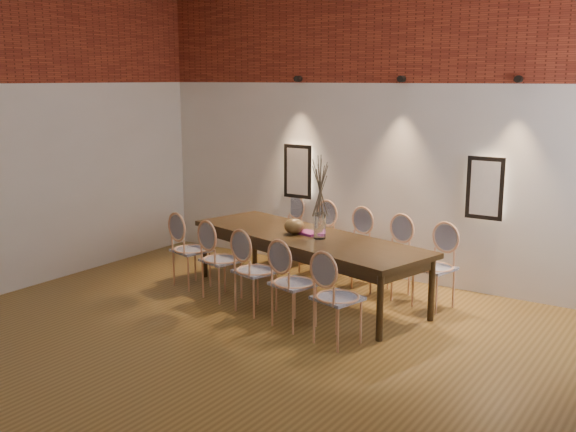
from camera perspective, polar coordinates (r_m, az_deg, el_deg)
The scene contains 23 objects.
floor at distance 6.22m, azimuth -6.37°, elevation -12.89°, with size 7.00×7.00×0.02m, color olive.
wall_back at distance 8.70m, azimuth 8.61°, elevation 7.77°, with size 7.00×0.10×4.00m, color silver.
brick_band_back at distance 8.64m, azimuth 8.66°, elevation 16.05°, with size 7.00×0.02×1.50m, color maroon.
niche_left at distance 9.30m, azimuth 0.93°, elevation 3.81°, with size 0.36×0.06×0.66m, color #FFEAC6.
niche_right at distance 8.21m, azimuth 16.40°, elevation 2.30°, with size 0.36×0.06×0.66m, color #FFEAC6.
spot_fixture_left at distance 9.19m, azimuth 0.86°, elevation 11.53°, with size 0.08×0.08×0.10m, color black.
spot_fixture_mid at distance 8.48m, azimuth 9.59°, elevation 11.37°, with size 0.08×0.08×0.10m, color black.
spot_fixture_right at distance 8.01m, azimuth 18.94°, elevation 10.91°, with size 0.08×0.08×0.10m, color black.
dining_table at distance 8.00m, azimuth 1.59°, elevation -4.26°, with size 3.13×1.01×0.75m, color #362512.
chair_near_a at distance 8.45m, azimuth -8.19°, elevation -2.85°, with size 0.44×0.44×0.94m, color #E7AB7F, non-canonical shape.
chair_near_b at distance 7.95m, azimuth -5.64°, elevation -3.70°, with size 0.44×0.44×0.94m, color #E7AB7F, non-canonical shape.
chair_near_c at distance 7.48m, azimuth -2.76°, elevation -4.66°, with size 0.44×0.44×0.94m, color #E7AB7F, non-canonical shape.
chair_near_d at distance 7.02m, azimuth 0.51°, elevation -5.72°, with size 0.44×0.44×0.94m, color #E7AB7F, non-canonical shape.
chair_near_e at distance 6.60m, azimuth 4.23°, elevation -6.91°, with size 0.44×0.44×0.94m, color #E7AB7F, non-canonical shape.
chair_far_a at distance 9.39m, azimuth -0.25°, elevation -1.27°, with size 0.44×0.44×0.94m, color #E7AB7F, non-canonical shape.
chair_far_b at distance 8.94m, azimuth 2.44°, elevation -1.93°, with size 0.44×0.44×0.94m, color #E7AB7F, non-canonical shape.
chair_far_c at distance 8.52m, azimuth 5.40°, elevation -2.66°, with size 0.44×0.44×0.94m, color #E7AB7F, non-canonical shape.
chair_far_d at distance 8.13m, azimuth 8.67°, elevation -3.45°, with size 0.44×0.44×0.94m, color #E7AB7F, non-canonical shape.
chair_far_e at distance 7.76m, azimuth 12.26°, elevation -4.30°, with size 0.44×0.44×0.94m, color #E7AB7F, non-canonical shape.
vase at distance 7.73m, azimuth 2.71°, elevation -0.83°, with size 0.14×0.14×0.30m, color silver.
dried_branches at distance 7.64m, azimuth 2.74°, elevation 2.47°, with size 0.50×0.50×0.70m, color #4A4030, non-canonical shape.
bowl at distance 7.97m, azimuth 0.53°, elevation -0.87°, with size 0.24×0.24×0.18m, color brown.
book at distance 7.96m, azimuth 1.76°, elevation -1.45°, with size 0.26×0.18×0.03m, color #892975.
Camera 1 is at (3.67, -4.31, 2.56)m, focal length 42.00 mm.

